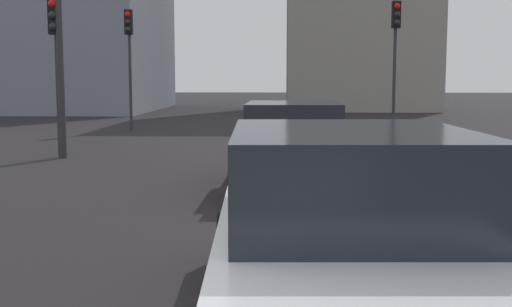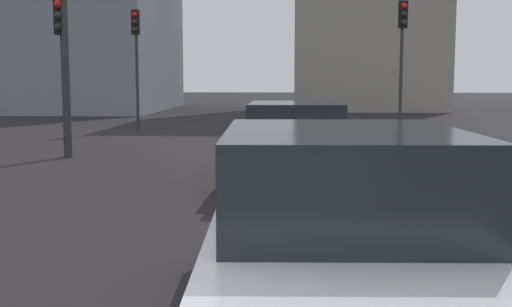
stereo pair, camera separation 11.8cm
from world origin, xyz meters
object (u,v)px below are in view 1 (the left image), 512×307
(car_red_left_lead, at_px, (293,146))
(traffic_light_near_left, at_px, (56,42))
(car_white_left_second, at_px, (346,239))
(traffic_light_near_right, at_px, (129,44))
(traffic_light_far_left, at_px, (396,40))

(car_red_left_lead, height_order, traffic_light_near_left, traffic_light_near_left)
(car_white_left_second, relative_size, traffic_light_near_right, 1.10)
(traffic_light_far_left, bearing_deg, car_white_left_second, -15.66)
(car_red_left_lead, distance_m, traffic_light_near_left, 7.23)
(traffic_light_near_right, bearing_deg, car_white_left_second, 19.36)
(traffic_light_near_left, height_order, traffic_light_far_left, traffic_light_far_left)
(car_red_left_lead, xyz_separation_m, traffic_light_near_right, (12.09, 5.79, 2.41))
(car_white_left_second, xyz_separation_m, traffic_light_near_left, (10.90, 5.94, 2.03))
(car_red_left_lead, distance_m, traffic_light_far_left, 11.47)
(car_red_left_lead, bearing_deg, traffic_light_near_right, 26.28)
(traffic_light_near_right, height_order, traffic_light_far_left, traffic_light_far_left)
(traffic_light_near_left, bearing_deg, traffic_light_far_left, 129.59)
(traffic_light_far_left, bearing_deg, traffic_light_near_right, -103.85)
(car_red_left_lead, xyz_separation_m, traffic_light_near_left, (3.98, 5.67, 2.06))
(traffic_light_near_left, xyz_separation_m, traffic_light_far_left, (6.62, -9.28, 0.41))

